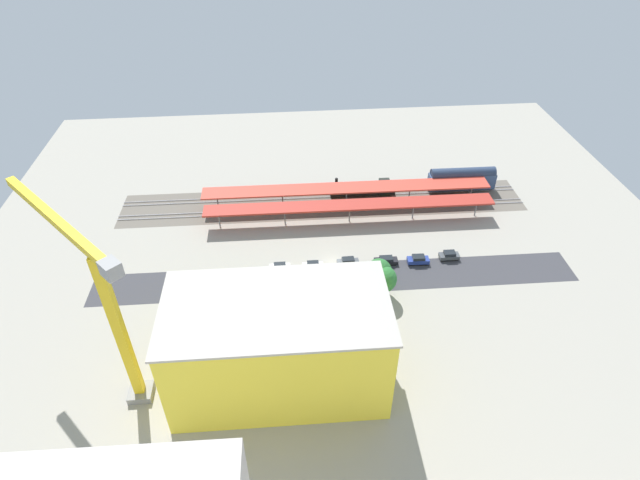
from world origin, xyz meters
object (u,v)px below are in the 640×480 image
parked_car_1 (418,260)px  street_tree_1 (379,272)px  tower_crane (101,300)px  street_tree_3 (383,279)px  box_truck_0 (255,310)px  box_truck_1 (338,308)px  parked_car_0 (449,256)px  platform_canopy_far (347,188)px  locomotive (363,188)px  platform_canopy_near (350,205)px  parked_car_3 (348,262)px  construction_building (279,346)px  passenger_coach (462,179)px  parked_car_2 (386,261)px  street_tree_0 (217,287)px  traffic_light (377,273)px  parked_car_5 (280,268)px  parked_car_4 (313,266)px

parked_car_1 → street_tree_1: bearing=37.1°
tower_crane → street_tree_3: 48.49m
parked_car_1 → box_truck_0: size_ratio=0.53×
box_truck_1 → street_tree_3: size_ratio=1.37×
parked_car_1 → box_truck_0: box_truck_0 is taller
parked_car_0 → street_tree_3: 19.09m
platform_canopy_far → locomotive: size_ratio=4.25×
parked_car_0 → box_truck_0: 41.91m
platform_canopy_near → platform_canopy_far: bearing=-92.1°
parked_car_3 → street_tree_1: 10.13m
parked_car_3 → construction_building: size_ratio=0.14×
locomotive → parked_car_1: size_ratio=3.57×
parked_car_3 → box_truck_1: box_truck_1 is taller
passenger_coach → street_tree_3: size_ratio=2.37×
parked_car_3 → platform_canopy_far: bearing=-96.6°
parked_car_0 → parked_car_3: bearing=0.6°
platform_canopy_near → parked_car_2: platform_canopy_near is taller
locomotive → parked_car_2: bearing=91.2°
platform_canopy_near → street_tree_3: (-2.80, 25.02, 0.01)m
platform_canopy_far → street_tree_0: 42.65m
traffic_light → street_tree_0: bearing=2.2°
tower_crane → street_tree_0: 25.03m
parked_car_0 → parked_car_3: size_ratio=0.92×
platform_canopy_far → box_truck_1: 37.14m
street_tree_0 → box_truck_0: bearing=152.9°
parked_car_3 → street_tree_1: size_ratio=0.60×
parked_car_1 → parked_car_3: size_ratio=1.00×
parked_car_2 → parked_car_5: size_ratio=1.15×
platform_canopy_far → passenger_coach: (-29.03, -3.45, -1.01)m
parked_car_2 → box_truck_1: bearing=49.4°
parked_car_2 → street_tree_1: street_tree_1 is taller
platform_canopy_far → parked_car_0: platform_canopy_far is taller
box_truck_0 → parked_car_4: bearing=-133.3°
street_tree_1 → parked_car_4: bearing=-32.9°
parked_car_1 → parked_car_3: 14.42m
passenger_coach → parked_car_0: passenger_coach is taller
parked_car_0 → tower_crane: 67.25m
construction_building → tower_crane: bearing=-3.0°
parked_car_5 → traffic_light: size_ratio=0.59×
platform_canopy_near → box_truck_1: platform_canopy_near is taller
street_tree_3 → construction_building: bearing=41.9°
platform_canopy_far → box_truck_0: (21.37, 35.55, -2.63)m
parked_car_0 → platform_canopy_far: bearing=-50.8°
parked_car_4 → parked_car_5: bearing=0.6°
parked_car_0 → tower_crane: bearing=23.5°
construction_building → parked_car_3: bearing=-117.4°
platform_canopy_far → parked_car_5: 28.84m
platform_canopy_near → locomotive: locomotive is taller
passenger_coach → parked_car_3: (31.68, 26.34, -2.43)m
box_truck_1 → traffic_light: traffic_light is taller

